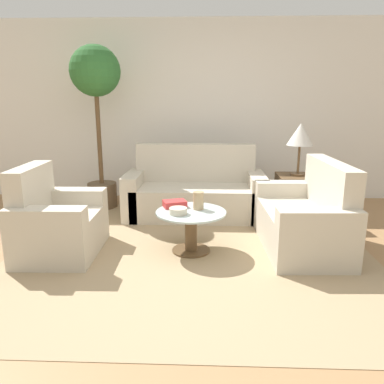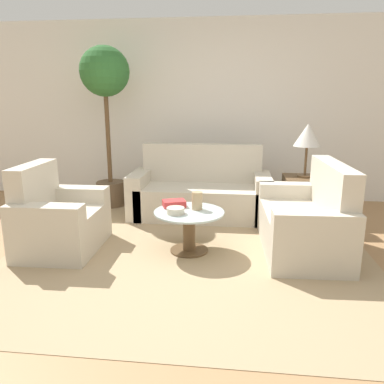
% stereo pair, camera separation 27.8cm
% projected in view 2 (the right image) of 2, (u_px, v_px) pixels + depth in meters
% --- Properties ---
extents(ground_plane, '(14.00, 14.00, 0.00)m').
position_uv_depth(ground_plane, '(187.00, 281.00, 3.13)').
color(ground_plane, '#9E754C').
extents(wall_back, '(10.00, 0.06, 2.60)m').
position_uv_depth(wall_back, '(211.00, 111.00, 5.55)').
color(wall_back, white).
rests_on(wall_back, ground_plane).
extents(rug, '(3.53, 3.30, 0.01)m').
position_uv_depth(rug, '(189.00, 251.00, 3.75)').
color(rug, tan).
rests_on(rug, ground_plane).
extents(sofa_main, '(1.77, 0.77, 0.91)m').
position_uv_depth(sofa_main, '(201.00, 193.00, 4.87)').
color(sofa_main, beige).
rests_on(sofa_main, ground_plane).
extents(armchair, '(0.73, 0.93, 0.87)m').
position_uv_depth(armchair, '(57.00, 222.00, 3.75)').
color(armchair, beige).
rests_on(armchair, ground_plane).
extents(loveseat, '(0.78, 1.34, 0.89)m').
position_uv_depth(loveseat, '(309.00, 223.00, 3.71)').
color(loveseat, beige).
rests_on(loveseat, ground_plane).
extents(coffee_table, '(0.69, 0.69, 0.42)m').
position_uv_depth(coffee_table, '(189.00, 226.00, 3.68)').
color(coffee_table, brown).
rests_on(coffee_table, ground_plane).
extents(side_table, '(0.48, 0.48, 0.56)m').
position_uv_depth(side_table, '(303.00, 199.00, 4.62)').
color(side_table, brown).
rests_on(side_table, ground_plane).
extents(table_lamp, '(0.32, 0.32, 0.64)m').
position_uv_depth(table_lamp, '(308.00, 136.00, 4.44)').
color(table_lamp, brown).
rests_on(table_lamp, side_table).
extents(potted_plant, '(0.66, 0.66, 2.17)m').
position_uv_depth(potted_plant, '(106.00, 93.00, 5.00)').
color(potted_plant, brown).
rests_on(potted_plant, ground_plane).
extents(vase, '(0.11, 0.11, 0.18)m').
position_uv_depth(vase, '(197.00, 201.00, 3.69)').
color(vase, tan).
rests_on(vase, coffee_table).
extents(bowl, '(0.17, 0.17, 0.06)m').
position_uv_depth(bowl, '(176.00, 211.00, 3.56)').
color(bowl, beige).
rests_on(bowl, coffee_table).
extents(book_stack, '(0.26, 0.22, 0.07)m').
position_uv_depth(book_stack, '(174.00, 203.00, 3.80)').
color(book_stack, '#BC3333').
rests_on(book_stack, coffee_table).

